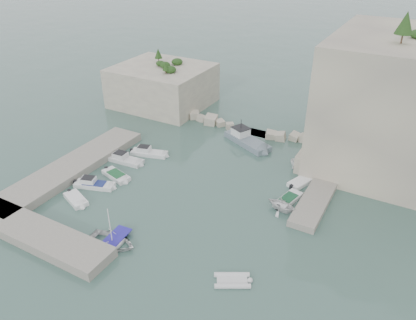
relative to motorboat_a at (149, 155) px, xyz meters
The scene contains 21 objects.
ground 13.18m from the motorboat_a, 36.26° to the right, with size 400.00×400.00×0.00m, color #416259.
cliff_terrace 25.77m from the motorboat_a, 23.35° to the left, with size 8.00×10.00×2.50m, color beige.
outcrop_west 19.90m from the motorboat_a, 118.57° to the left, with size 16.00×14.00×7.00m, color beige.
quay_west 10.87m from the motorboat_a, 125.90° to the right, with size 5.00×24.00×1.10m, color #9E9689.
quay_south 20.31m from the motorboat_a, 88.22° to the right, with size 18.00×4.00×1.10m, color #9E9689.
ledge_east 24.23m from the motorboat_a, ahead, with size 3.00×16.00×0.80m, color #9E9689.
breakwater 17.17m from the motorboat_a, 55.86° to the left, with size 28.00×3.00×1.40m, color beige.
motorboat_a is the anchor object (origin of this frame).
motorboat_b 3.65m from the motorboat_a, 117.57° to the right, with size 5.69×1.86×1.40m, color silver, non-canonical shape.
motorboat_c 6.98m from the motorboat_a, 91.48° to the right, with size 4.66×1.70×0.70m, color silver, non-canonical shape.
motorboat_d 10.12m from the motorboat_a, 95.88° to the right, with size 5.51×1.64×1.40m, color white, non-canonical shape.
motorboat_e 13.50m from the motorboat_a, 93.48° to the right, with size 4.03×1.65×0.70m, color white, non-canonical shape.
rowboat 19.03m from the motorboat_a, 65.02° to the right, with size 3.71×5.20×1.08m, color silver.
inflatable_dinghy 26.30m from the motorboat_a, 37.04° to the right, with size 3.62×1.75×0.44m, color silver, non-canonical shape.
tender_east_a 21.38m from the motorboat_a, ahead, with size 3.03×3.52×1.85m, color silver.
tender_east_b 21.27m from the motorboat_a, ahead, with size 4.71×1.61×0.70m, color silver, non-canonical shape.
tender_east_c 21.82m from the motorboat_a, ahead, with size 5.12×1.65×0.70m, color white, non-canonical shape.
tender_east_d 22.08m from the motorboat_a, 17.58° to the left, with size 1.70×4.52×1.75m, color white.
work_boat 14.72m from the motorboat_a, 42.61° to the left, with size 8.85×2.61×2.20m, color slate, non-canonical shape.
rowboat_mast 19.21m from the motorboat_a, 65.02° to the right, with size 0.10×0.10×4.20m, color white.
vegetation 37.51m from the motorboat_a, 30.26° to the left, with size 53.48×13.88×13.40m.
Camera 1 is at (21.43, -32.47, 28.15)m, focal length 35.00 mm.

